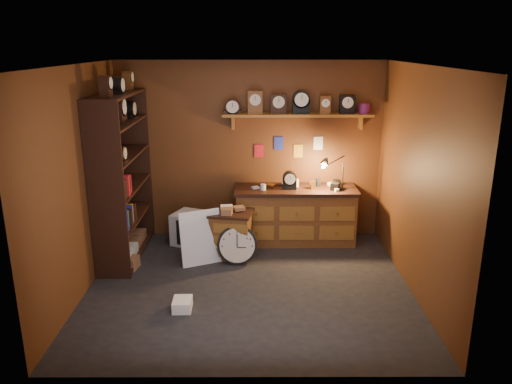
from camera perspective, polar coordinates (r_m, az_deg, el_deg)
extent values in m
plane|color=black|center=(6.40, -0.80, -10.62)|extent=(4.00, 4.00, 0.00)
cube|color=#572F14|center=(7.65, -0.69, 4.73)|extent=(4.00, 0.02, 2.70)
cube|color=#572F14|center=(4.19, -1.14, -5.50)|extent=(4.00, 0.02, 2.70)
cube|color=#572F14|center=(6.25, -19.50, 1.03)|extent=(0.02, 3.60, 2.70)
cube|color=#572F14|center=(6.21, 17.95, 1.06)|extent=(0.02, 3.60, 2.70)
cube|color=beige|center=(5.69, -0.91, 14.32)|extent=(4.00, 3.60, 0.02)
cube|color=#935C20|center=(7.43, 4.75, 8.78)|extent=(2.20, 0.30, 0.04)
cube|color=#935C20|center=(7.50, -2.64, 7.96)|extent=(0.04, 0.16, 0.20)
cube|color=#935C20|center=(7.65, 11.86, 7.81)|extent=(0.04, 0.16, 0.20)
cylinder|color=#B21419|center=(7.56, 12.29, 9.32)|extent=(0.16, 0.16, 0.15)
cube|color=#AD1520|center=(7.64, 0.44, 4.71)|extent=(0.14, 0.01, 0.20)
cube|color=navy|center=(7.62, 2.70, 5.59)|extent=(0.14, 0.01, 0.20)
cube|color=#BE8717|center=(7.67, 4.94, 4.69)|extent=(0.14, 0.01, 0.20)
cube|color=silver|center=(7.68, 7.20, 5.55)|extent=(0.14, 0.01, 0.20)
cube|color=black|center=(7.20, -16.72, 1.61)|extent=(0.03, 1.60, 2.30)
cube|color=black|center=(6.41, -16.70, -0.19)|extent=(0.45, 0.03, 2.30)
cube|color=black|center=(7.87, -13.59, 3.10)|extent=(0.45, 0.03, 2.30)
cube|color=black|center=(7.49, -14.36, -6.53)|extent=(0.43, 1.54, 0.03)
cube|color=black|center=(7.31, -14.64, -2.92)|extent=(0.43, 1.54, 0.03)
cube|color=black|center=(7.18, -14.90, 0.47)|extent=(0.43, 1.54, 0.03)
cube|color=black|center=(7.07, -15.17, 3.97)|extent=(0.43, 1.54, 0.03)
cube|color=black|center=(6.99, -15.45, 7.57)|extent=(0.43, 1.54, 0.03)
cube|color=black|center=(6.94, -15.69, 10.67)|extent=(0.43, 1.54, 0.03)
cube|color=brown|center=(7.62, 4.50, -2.79)|extent=(1.77, 0.60, 0.80)
cube|color=black|center=(7.49, 4.57, 0.27)|extent=(1.83, 0.66, 0.05)
cube|color=#935C20|center=(7.34, 4.68, -3.58)|extent=(1.69, 0.02, 0.52)
cylinder|color=black|center=(7.52, 9.81, 0.42)|extent=(0.12, 0.12, 0.02)
cylinder|color=black|center=(7.47, 9.88, 1.82)|extent=(0.02, 0.02, 0.38)
cylinder|color=black|center=(7.37, 9.09, 3.57)|extent=(0.27, 0.09, 0.14)
cone|color=black|center=(7.33, 8.03, 3.22)|extent=(0.18, 0.14, 0.18)
cube|color=brown|center=(7.12, -2.82, -4.93)|extent=(0.61, 0.53, 0.63)
cube|color=black|center=(7.00, -2.86, -2.41)|extent=(0.65, 0.58, 0.03)
cube|color=#935C20|center=(6.90, -2.91, -5.63)|extent=(0.48, 0.09, 0.54)
cylinder|color=black|center=(6.89, -2.16, -6.07)|extent=(0.55, 0.17, 0.55)
cylinder|color=beige|center=(6.86, -2.17, -6.13)|extent=(0.48, 0.11, 0.48)
cube|color=black|center=(6.82, -2.18, -5.57)|extent=(0.01, 0.04, 0.18)
cube|color=black|center=(6.86, -1.66, -6.37)|extent=(0.12, 0.01, 0.01)
cube|color=silver|center=(7.05, -6.20, -8.03)|extent=(0.59, 0.38, 0.76)
cube|color=silver|center=(7.64, -7.52, -4.12)|extent=(0.60, 0.60, 0.48)
cube|color=black|center=(7.42, -7.75, -4.77)|extent=(0.37, 0.17, 0.38)
cube|color=#8D5D3D|center=(7.03, -14.46, -7.81)|extent=(0.31, 0.28, 0.17)
cube|color=white|center=(5.90, -8.41, -12.60)|extent=(0.22, 0.26, 0.13)
cube|color=#8D5D3D|center=(7.23, -4.33, -6.53)|extent=(0.30, 0.28, 0.18)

